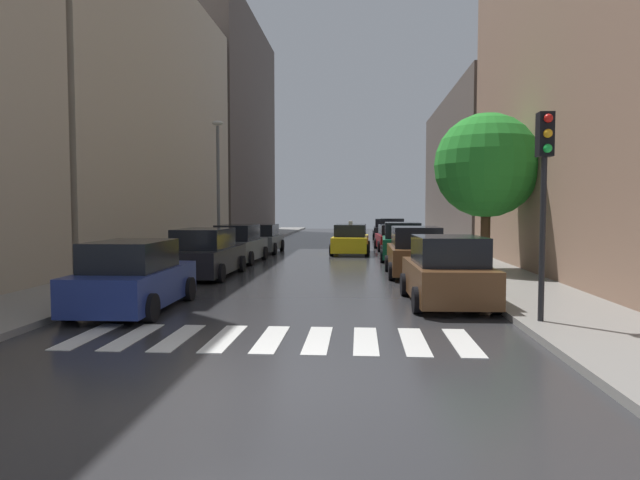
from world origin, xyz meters
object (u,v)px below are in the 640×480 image
(parked_car_right_fifth, at_px, (392,232))
(parked_car_left_third, at_px, (239,245))
(parked_car_left_second, at_px, (205,254))
(traffic_light_right_corner, at_px, (544,170))
(parked_car_right_second, at_px, (415,253))
(street_tree_right, at_px, (487,166))
(parked_car_right_nearest, at_px, (447,273))
(taxi_midroad, at_px, (351,240))
(parked_car_left_fourth, at_px, (262,239))
(parked_car_left_nearest, at_px, (134,278))
(parked_car_right_fourth, at_px, (394,238))
(parked_car_right_sixth, at_px, (385,230))
(parked_car_right_third, at_px, (402,243))
(lamp_post_left, at_px, (218,177))

(parked_car_right_fifth, bearing_deg, parked_car_left_third, 153.65)
(parked_car_left_second, relative_size, traffic_light_right_corner, 1.11)
(parked_car_right_second, distance_m, street_tree_right, 4.36)
(parked_car_right_nearest, bearing_deg, taxi_midroad, 8.23)
(taxi_midroad, distance_m, traffic_light_right_corner, 19.07)
(parked_car_left_fourth, bearing_deg, parked_car_right_second, -143.55)
(parked_car_left_third, height_order, parked_car_right_fifth, parked_car_right_fifth)
(parked_car_right_nearest, height_order, traffic_light_right_corner, traffic_light_right_corner)
(parked_car_left_nearest, distance_m, parked_car_right_second, 10.58)
(parked_car_left_fourth, relative_size, traffic_light_right_corner, 0.99)
(parked_car_right_nearest, height_order, parked_car_right_fourth, parked_car_right_nearest)
(parked_car_left_fourth, height_order, parked_car_right_sixth, parked_car_right_sixth)
(parked_car_left_third, xyz_separation_m, parked_car_right_third, (7.60, 1.63, 0.03))
(parked_car_right_fourth, bearing_deg, parked_car_left_second, 147.33)
(parked_car_left_second, bearing_deg, lamp_post_left, 11.97)
(parked_car_right_fourth, xyz_separation_m, parked_car_right_sixth, (0.07, 12.08, 0.05))
(parked_car_left_fourth, distance_m, taxi_midroad, 5.07)
(parked_car_right_fourth, distance_m, parked_car_right_fifth, 6.67)
(parked_car_right_fourth, bearing_deg, parked_car_right_third, 177.31)
(parked_car_right_fifth, bearing_deg, parked_car_left_nearest, 165.52)
(parked_car_left_third, relative_size, taxi_midroad, 0.98)
(taxi_midroad, bearing_deg, parked_car_right_nearest, -168.05)
(parked_car_left_second, distance_m, lamp_post_left, 8.93)
(parked_car_right_second, bearing_deg, parked_car_left_third, 59.42)
(parked_car_right_second, bearing_deg, parked_car_left_nearest, 134.57)
(parked_car_left_nearest, height_order, parked_car_right_fifth, parked_car_right_fifth)
(parked_car_right_second, xyz_separation_m, parked_car_right_fourth, (-0.01, 12.51, -0.12))
(street_tree_right, bearing_deg, parked_car_right_second, -161.05)
(parked_car_right_second, height_order, parked_car_right_fourth, parked_car_right_second)
(parked_car_left_fourth, height_order, parked_car_right_nearest, parked_car_right_nearest)
(parked_car_left_second, distance_m, parked_car_right_fourth, 15.33)
(parked_car_left_second, distance_m, parked_car_left_third, 5.28)
(parked_car_right_second, bearing_deg, parked_car_right_fifth, -0.70)
(parked_car_left_third, bearing_deg, taxi_midroad, -41.99)
(parked_car_left_nearest, height_order, traffic_light_right_corner, traffic_light_right_corner)
(parked_car_right_second, distance_m, taxi_midroad, 10.03)
(parked_car_left_fourth, bearing_deg, parked_car_left_nearest, -179.58)
(street_tree_right, bearing_deg, parked_car_right_fourth, 103.36)
(parked_car_right_third, relative_size, parked_car_right_sixth, 0.95)
(parked_car_left_third, bearing_deg, parked_car_right_second, -118.28)
(parked_car_left_second, distance_m, parked_car_right_sixth, 26.51)
(parked_car_left_nearest, xyz_separation_m, parked_car_left_third, (-0.07, 11.92, 0.02))
(parked_car_left_fourth, height_order, parked_car_right_fifth, parked_car_right_fifth)
(taxi_midroad, xyz_separation_m, traffic_light_right_corner, (4.25, -18.42, 2.52))
(street_tree_right, bearing_deg, parked_car_left_fourth, 137.51)
(parked_car_left_second, xyz_separation_m, parked_car_right_fourth, (7.65, 13.28, -0.10))
(parked_car_right_fourth, distance_m, taxi_midroad, 3.78)
(parked_car_right_nearest, xyz_separation_m, taxi_midroad, (-2.75, 15.68, -0.06))
(parked_car_left_third, xyz_separation_m, traffic_light_right_corner, (9.32, -13.23, 2.47))
(parked_car_left_third, relative_size, traffic_light_right_corner, 1.04)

